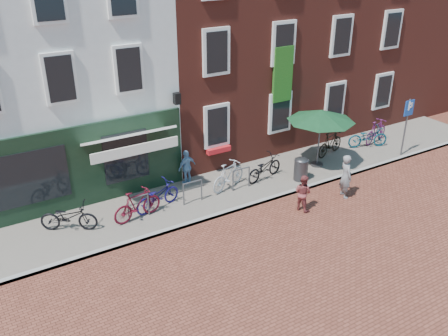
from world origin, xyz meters
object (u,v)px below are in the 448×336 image
woman (346,176)px  bicycle_0 (69,217)px  boy (303,193)px  parasol (321,113)px  bicycle_6 (368,137)px  parking_sign (407,118)px  bicycle_4 (264,168)px  bicycle_5 (330,143)px  litter_bin (301,168)px  bicycle_3 (228,175)px  bicycle_2 (157,196)px  cafe_person (187,167)px  bicycle_1 (137,205)px  bicycle_7 (376,131)px

woman → bicycle_0: bearing=88.2°
bicycle_0 → boy: bearing=-80.0°
parasol → bicycle_6: size_ratio=1.49×
parking_sign → woman: parking_sign is taller
parking_sign → bicycle_4: 6.54m
bicycle_5 → bicycle_6: (2.00, -0.22, -0.05)m
litter_bin → bicycle_3: size_ratio=0.57×
parasol → bicycle_6: bearing=5.9°
bicycle_6 → bicycle_3: bearing=112.6°
bicycle_3 → bicycle_4: (1.57, -0.06, -0.05)m
bicycle_2 → bicycle_5: 8.12m
boy → bicycle_3: (-1.45, 2.48, -0.03)m
litter_bin → parking_sign: size_ratio=0.40×
boy → bicycle_2: (-4.28, 2.47, -0.08)m
litter_bin → woman: 1.83m
parking_sign → bicycle_2: parking_sign is taller
bicycle_2 → bicycle_4: size_ratio=1.00×
bicycle_5 → bicycle_4: bearing=81.1°
parasol → boy: bearing=-139.1°
bicycle_2 → cafe_person: bearing=-71.5°
litter_bin → bicycle_2: litter_bin is taller
cafe_person → bicycle_5: cafe_person is taller
parasol → bicycle_0: bearing=177.9°
parking_sign → bicycle_5: bearing=148.3°
bicycle_4 → bicycle_3: bearing=74.4°
bicycle_4 → bicycle_0: bearing=74.7°
litter_bin → boy: (-1.27, -1.65, 0.04)m
bicycle_0 → bicycle_1: 2.16m
bicycle_3 → bicycle_5: size_ratio=1.00×
bicycle_6 → bicycle_7: bearing=-52.7°
parking_sign → bicycle_0: (-13.66, 1.42, -1.21)m
parking_sign → bicycle_1: size_ratio=1.42×
bicycle_1 → bicycle_4: bicycle_1 is taller
parking_sign → woman: size_ratio=1.51×
parking_sign → bicycle_5: parking_sign is taller
bicycle_2 → bicycle_7: size_ratio=1.03×
parasol → cafe_person: parasol is taller
bicycle_7 → bicycle_4: bearing=78.6°
bicycle_4 → bicycle_7: (6.44, 0.42, 0.05)m
parasol → cafe_person: size_ratio=1.99×
boy → bicycle_0: (-7.22, 2.66, -0.08)m
bicycle_6 → bicycle_7: bicycle_7 is taller
parking_sign → bicycle_7: 1.98m
cafe_person → bicycle_0: bearing=-1.9°
bicycle_2 → bicycle_6: size_ratio=1.00×
parasol → woman: (-0.78, -2.37, -1.51)m
parking_sign → parasol: size_ratio=0.92×
litter_bin → parasol: size_ratio=0.37×
bicycle_7 → cafe_person: bearing=70.1°
bicycle_2 → woman: bearing=-127.5°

